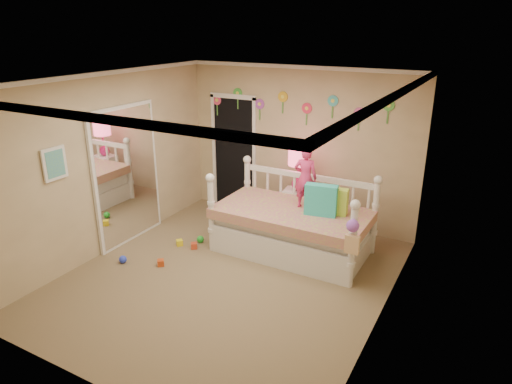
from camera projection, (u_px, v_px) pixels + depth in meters
The scene contains 18 objects.
floor at pixel (228, 278), 6.15m from camera, with size 4.00×4.50×0.01m, color #7F684C.
ceiling at pixel (223, 80), 5.25m from camera, with size 4.00×4.50×0.01m, color white.
back_wall at pixel (299, 146), 7.55m from camera, with size 4.00×0.01×2.60m, color tan.
left_wall at pixel (108, 164), 6.60m from camera, with size 0.01×4.50×2.60m, color tan.
right_wall at pixel (387, 217), 4.80m from camera, with size 0.01×4.50×2.60m, color tan.
crown_molding at pixel (223, 82), 5.26m from camera, with size 4.00×4.50×0.06m, color white, non-canonical shape.
daybed at pixel (293, 213), 6.66m from camera, with size 2.25×1.21×1.22m, color white, non-canonical shape.
pillow_turquoise at pixel (321, 200), 6.36m from camera, with size 0.44×0.16×0.44m, color #28BACB.
pillow_lime at pixel (333, 201), 6.42m from camera, with size 0.40×0.15×0.37m, color #BCE746.
child at pixel (305, 178), 6.54m from camera, with size 0.33×0.22×0.91m, color #E83477.
nightstand at pixel (297, 210), 7.45m from camera, with size 0.42×0.32×0.70m, color white.
table_lamp at pixel (299, 161), 7.16m from camera, with size 0.33×0.33×0.73m.
closet_doorway at pixel (234, 152), 8.19m from camera, with size 0.90×0.04×2.07m, color black.
flower_decals at pixel (295, 107), 7.36m from camera, with size 3.40×0.02×0.50m, color #B2668C, non-canonical shape.
mirror_closet at pixel (127, 175), 6.91m from camera, with size 0.07×1.30×2.10m, color white.
wall_picture at pixel (54, 164), 5.76m from camera, with size 0.05×0.34×0.42m, color white.
hanging_bag at pixel (351, 238), 5.60m from camera, with size 0.20×0.16×0.36m, color beige, non-canonical shape.
toy_scatter at pixel (166, 247), 6.86m from camera, with size 0.80×1.30×0.11m, color #996666, non-canonical shape.
Camera 1 is at (2.91, -4.53, 3.21)m, focal length 32.17 mm.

